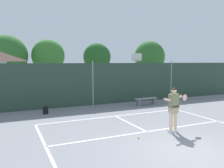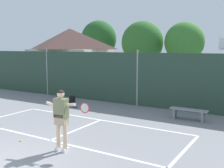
% 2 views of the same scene
% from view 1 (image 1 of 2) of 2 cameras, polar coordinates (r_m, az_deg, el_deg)
% --- Properties ---
extents(ground_plane, '(120.00, 120.00, 0.00)m').
position_cam_1_polar(ground_plane, '(8.10, 18.56, -15.84)').
color(ground_plane, gray).
extents(court_markings, '(8.30, 11.10, 0.01)m').
position_cam_1_polar(court_markings, '(8.55, 15.49, -14.57)').
color(court_markings, white).
rests_on(court_markings, ground).
extents(chainlink_fence, '(26.09, 0.09, 2.96)m').
position_cam_1_polar(chainlink_fence, '(15.44, -4.76, -0.04)').
color(chainlink_fence, '#284233').
rests_on(chainlink_fence, ground).
extents(basketball_hoop, '(0.90, 0.67, 3.55)m').
position_cam_1_polar(basketball_hoop, '(18.48, 6.00, 3.69)').
color(basketball_hoop, '#9E9EA3').
rests_on(basketball_hoop, ground).
extents(treeline_backdrop, '(26.17, 3.69, 5.85)m').
position_cam_1_polar(treeline_backdrop, '(26.34, -12.94, 6.92)').
color(treeline_backdrop, brown).
rests_on(treeline_backdrop, ground).
extents(tennis_player, '(1.42, 0.35, 1.85)m').
position_cam_1_polar(tennis_player, '(9.85, 15.00, -5.19)').
color(tennis_player, silver).
rests_on(tennis_player, ground).
extents(tennis_ball, '(0.07, 0.07, 0.07)m').
position_cam_1_polar(tennis_ball, '(9.07, 6.52, -13.01)').
color(tennis_ball, '#CCE033').
rests_on(tennis_ball, ground).
extents(backpack_black, '(0.29, 0.25, 0.46)m').
position_cam_1_polar(backpack_black, '(13.48, -16.07, -6.29)').
color(backpack_black, black).
rests_on(backpack_black, ground).
extents(courtside_bench, '(1.60, 0.36, 0.48)m').
position_cam_1_polar(courtside_bench, '(15.63, 8.36, -3.88)').
color(courtside_bench, gray).
rests_on(courtside_bench, ground).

